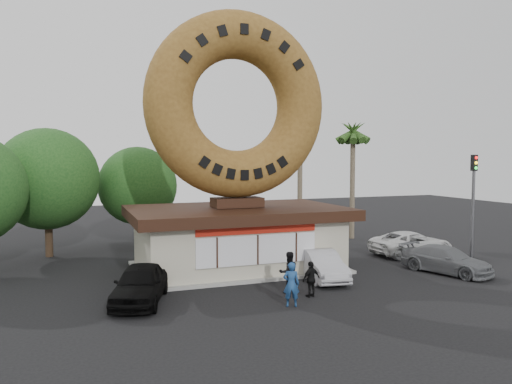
{
  "coord_description": "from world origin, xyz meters",
  "views": [
    {
      "loc": [
        -8.26,
        -18.91,
        5.93
      ],
      "look_at": [
        0.32,
        4.0,
        4.22
      ],
      "focal_mm": 35.0,
      "sensor_mm": 36.0,
      "label": 1
    }
  ],
  "objects_px": {
    "person_left": "(291,284)",
    "traffic_signal": "(473,192)",
    "car_grey": "(446,260)",
    "person_center": "(289,272)",
    "person_right": "(311,279)",
    "giant_donut": "(237,105)",
    "car_silver": "(321,265)",
    "street_lamp": "(167,178)",
    "donut_shop": "(237,236)",
    "car_black": "(140,284)",
    "car_white": "(411,243)"
  },
  "relations": [
    {
      "from": "person_left",
      "to": "traffic_signal",
      "type": "bearing_deg",
      "value": -140.2
    },
    {
      "from": "person_left",
      "to": "car_grey",
      "type": "relative_size",
      "value": 0.38
    },
    {
      "from": "person_left",
      "to": "car_grey",
      "type": "height_order",
      "value": "person_left"
    },
    {
      "from": "traffic_signal",
      "to": "person_center",
      "type": "distance_m",
      "value": 14.12
    },
    {
      "from": "person_center",
      "to": "person_right",
      "type": "xyz_separation_m",
      "value": [
        0.63,
        -0.92,
        -0.14
      ]
    },
    {
      "from": "giant_donut",
      "to": "car_silver",
      "type": "distance_m",
      "value": 9.27
    },
    {
      "from": "person_left",
      "to": "person_right",
      "type": "bearing_deg",
      "value": -125.99
    },
    {
      "from": "car_silver",
      "to": "street_lamp",
      "type": "bearing_deg",
      "value": 118.31
    },
    {
      "from": "car_silver",
      "to": "traffic_signal",
      "type": "bearing_deg",
      "value": 16.96
    },
    {
      "from": "donut_shop",
      "to": "person_center",
      "type": "bearing_deg",
      "value": -83.53
    },
    {
      "from": "person_left",
      "to": "car_silver",
      "type": "height_order",
      "value": "person_left"
    },
    {
      "from": "person_left",
      "to": "car_black",
      "type": "relative_size",
      "value": 0.39
    },
    {
      "from": "giant_donut",
      "to": "street_lamp",
      "type": "height_order",
      "value": "giant_donut"
    },
    {
      "from": "car_white",
      "to": "person_left",
      "type": "bearing_deg",
      "value": 119.24
    },
    {
      "from": "street_lamp",
      "to": "giant_donut",
      "type": "bearing_deg",
      "value": -79.49
    },
    {
      "from": "person_right",
      "to": "giant_donut",
      "type": "bearing_deg",
      "value": -93.01
    },
    {
      "from": "traffic_signal",
      "to": "car_black",
      "type": "distance_m",
      "value": 20.08
    },
    {
      "from": "street_lamp",
      "to": "car_black",
      "type": "distance_m",
      "value": 15.48
    },
    {
      "from": "donut_shop",
      "to": "giant_donut",
      "type": "xyz_separation_m",
      "value": [
        0.0,
        0.02,
        6.87
      ]
    },
    {
      "from": "donut_shop",
      "to": "car_grey",
      "type": "distance_m",
      "value": 10.85
    },
    {
      "from": "person_center",
      "to": "person_right",
      "type": "distance_m",
      "value": 1.12
    },
    {
      "from": "giant_donut",
      "to": "person_center",
      "type": "height_order",
      "value": "giant_donut"
    },
    {
      "from": "donut_shop",
      "to": "street_lamp",
      "type": "xyz_separation_m",
      "value": [
        -1.86,
        10.02,
        2.72
      ]
    },
    {
      "from": "person_right",
      "to": "car_grey",
      "type": "bearing_deg",
      "value": 175.96
    },
    {
      "from": "donut_shop",
      "to": "person_left",
      "type": "relative_size",
      "value": 6.26
    },
    {
      "from": "car_silver",
      "to": "car_white",
      "type": "relative_size",
      "value": 0.83
    },
    {
      "from": "street_lamp",
      "to": "person_center",
      "type": "xyz_separation_m",
      "value": [
        2.46,
        -15.33,
        -3.57
      ]
    },
    {
      "from": "person_center",
      "to": "donut_shop",
      "type": "bearing_deg",
      "value": -80.71
    },
    {
      "from": "street_lamp",
      "to": "person_right",
      "type": "height_order",
      "value": "street_lamp"
    },
    {
      "from": "donut_shop",
      "to": "car_white",
      "type": "relative_size",
      "value": 2.18
    },
    {
      "from": "donut_shop",
      "to": "traffic_signal",
      "type": "distance_m",
      "value": 14.3
    },
    {
      "from": "car_grey",
      "to": "person_right",
      "type": "bearing_deg",
      "value": 170.36
    },
    {
      "from": "car_grey",
      "to": "street_lamp",
      "type": "bearing_deg",
      "value": 108.37
    },
    {
      "from": "donut_shop",
      "to": "street_lamp",
      "type": "height_order",
      "value": "street_lamp"
    },
    {
      "from": "person_right",
      "to": "car_silver",
      "type": "bearing_deg",
      "value": -139.9
    },
    {
      "from": "car_silver",
      "to": "car_white",
      "type": "xyz_separation_m",
      "value": [
        7.99,
        3.49,
        0.01
      ]
    },
    {
      "from": "donut_shop",
      "to": "car_white",
      "type": "height_order",
      "value": "donut_shop"
    },
    {
      "from": "street_lamp",
      "to": "car_grey",
      "type": "distance_m",
      "value": 19.11
    },
    {
      "from": "donut_shop",
      "to": "car_black",
      "type": "bearing_deg",
      "value": -141.48
    },
    {
      "from": "traffic_signal",
      "to": "car_white",
      "type": "xyz_separation_m",
      "value": [
        -2.91,
        1.85,
        -3.15
      ]
    },
    {
      "from": "car_black",
      "to": "car_grey",
      "type": "height_order",
      "value": "car_black"
    },
    {
      "from": "person_right",
      "to": "car_silver",
      "type": "height_order",
      "value": "person_right"
    },
    {
      "from": "giant_donut",
      "to": "person_right",
      "type": "xyz_separation_m",
      "value": [
        1.23,
        -6.25,
        -7.87
      ]
    },
    {
      "from": "person_left",
      "to": "car_white",
      "type": "relative_size",
      "value": 0.35
    },
    {
      "from": "person_right",
      "to": "person_left",
      "type": "bearing_deg",
      "value": 20.1
    },
    {
      "from": "person_left",
      "to": "car_silver",
      "type": "xyz_separation_m",
      "value": [
        3.21,
        3.51,
        -0.19
      ]
    },
    {
      "from": "person_left",
      "to": "street_lamp",
      "type": "bearing_deg",
      "value": -64.49
    },
    {
      "from": "giant_donut",
      "to": "car_black",
      "type": "bearing_deg",
      "value": -141.38
    },
    {
      "from": "car_black",
      "to": "car_white",
      "type": "distance_m",
      "value": 17.33
    },
    {
      "from": "person_center",
      "to": "giant_donut",
      "type": "bearing_deg",
      "value": -80.73
    }
  ]
}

